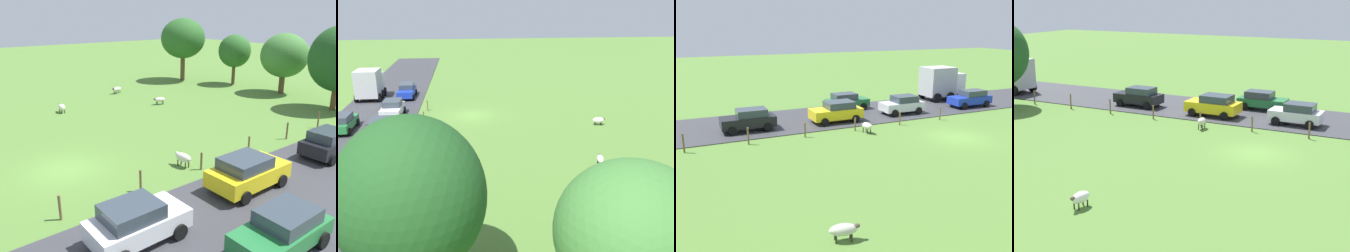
# 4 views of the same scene
# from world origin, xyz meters

# --- Properties ---
(ground_plane) EXTENTS (160.00, 160.00, 0.00)m
(ground_plane) POSITION_xyz_m (0.00, 0.00, 0.00)
(ground_plane) COLOR #517A33
(road_strip) EXTENTS (8.00, 80.00, 0.06)m
(road_strip) POSITION_xyz_m (9.54, 0.00, 0.03)
(road_strip) COLOR #38383D
(road_strip) RESTS_ON ground_plane
(sheep_1) EXTENTS (1.18, 0.61, 0.81)m
(sheep_1) POSITION_xyz_m (3.71, 5.40, 0.56)
(sheep_1) COLOR silver
(sheep_1) RESTS_ON ground_plane
(sheep_3) EXTENTS (0.69, 1.23, 0.71)m
(sheep_3) POSITION_xyz_m (-8.47, 12.83, 0.47)
(sheep_3) COLOR beige
(sheep_3) RESTS_ON ground_plane
(fence_post_0) EXTENTS (0.12, 0.12, 1.14)m
(fence_post_0) POSITION_xyz_m (4.63, -2.10, 0.57)
(fence_post_0) COLOR brown
(fence_post_0) RESTS_ON ground_plane
(fence_post_1) EXTENTS (0.12, 0.12, 1.12)m
(fence_post_1) POSITION_xyz_m (4.63, 1.92, 0.56)
(fence_post_1) COLOR brown
(fence_post_1) RESTS_ON ground_plane
(fence_post_2) EXTENTS (0.12, 0.12, 1.03)m
(fence_post_2) POSITION_xyz_m (4.63, 5.94, 0.52)
(fence_post_2) COLOR brown
(fence_post_2) RESTS_ON ground_plane
(fence_post_3) EXTENTS (0.12, 0.12, 1.08)m
(fence_post_3) POSITION_xyz_m (4.63, 9.96, 0.54)
(fence_post_3) COLOR brown
(fence_post_3) RESTS_ON ground_plane
(fence_post_4) EXTENTS (0.12, 0.12, 1.21)m
(fence_post_4) POSITION_xyz_m (4.63, 13.97, 0.60)
(fence_post_4) COLOR brown
(fence_post_4) RESTS_ON ground_plane
(fence_post_5) EXTENTS (0.12, 0.12, 1.28)m
(fence_post_5) POSITION_xyz_m (4.63, 17.99, 0.64)
(fence_post_5) COLOR brown
(fence_post_5) RESTS_ON ground_plane
(truck_1) EXTENTS (2.81, 4.28, 3.47)m
(truck_1) POSITION_xyz_m (11.61, -7.74, 1.88)
(truck_1) COLOR white
(truck_1) RESTS_ON road_strip
(car_0) EXTENTS (2.21, 4.21, 1.68)m
(car_0) POSITION_xyz_m (7.63, 6.17, 0.93)
(car_0) COLOR yellow
(car_0) RESTS_ON road_strip
(car_1) EXTENTS (2.08, 3.82, 1.61)m
(car_1) POSITION_xyz_m (7.84, -0.39, 0.89)
(car_1) COLOR silver
(car_1) RESTS_ON road_strip
(car_2) EXTENTS (2.04, 4.04, 1.64)m
(car_2) POSITION_xyz_m (7.96, 13.29, 0.91)
(car_2) COLOR black
(car_2) RESTS_ON road_strip
(car_3) EXTENTS (1.95, 4.23, 1.60)m
(car_3) POSITION_xyz_m (7.52, -8.09, 0.89)
(car_3) COLOR #1933B2
(car_3) RESTS_ON road_strip
(car_4) EXTENTS (2.03, 3.98, 1.53)m
(car_4) POSITION_xyz_m (11.47, 3.51, 0.86)
(car_4) COLOR #237238
(car_4) RESTS_ON road_strip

